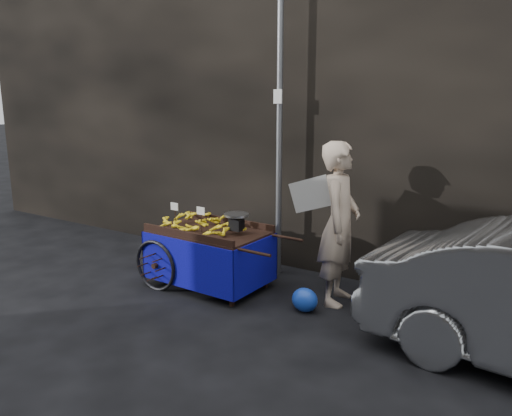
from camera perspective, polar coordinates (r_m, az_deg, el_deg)
The scene contains 6 objects.
ground at distance 6.19m, azimuth -6.08°, elevation -10.24°, with size 80.00×80.00×0.00m, color black.
building_wall at distance 7.73m, azimuth 8.31°, elevation 13.24°, with size 13.50×2.00×5.00m.
street_pole at distance 6.62m, azimuth 2.70°, elevation 9.21°, with size 0.12×0.10×4.00m.
banana_cart at distance 6.40m, azimuth -5.70°, elevation -3.15°, with size 2.01×1.03×1.08m.
vendor at distance 5.86m, azimuth 9.50°, elevation -1.77°, with size 0.91×0.77×1.91m.
plastic_bag at distance 5.79m, azimuth 5.59°, elevation -10.41°, with size 0.31×0.25×0.28m, color #1941BD.
Camera 1 is at (3.60, -4.43, 2.39)m, focal length 35.00 mm.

